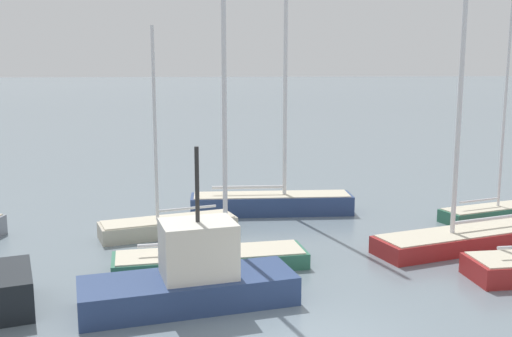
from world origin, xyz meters
name	(u,v)px	position (x,y,z in m)	size (l,w,h in m)	color
sailboat_0	(211,254)	(-2.16, 5.45, 0.45)	(5.97, 2.08, 9.96)	#2D6B51
sailboat_1	(491,210)	(9.21, 9.91, 0.40)	(4.51, 2.37, 8.54)	#2D6B51
sailboat_3	(464,232)	(6.39, 6.44, 0.56)	(6.66, 3.32, 12.17)	maroon
sailboat_5	(272,198)	(0.67, 11.97, 0.65)	(6.73, 1.81, 12.87)	navy
sailboat_7	(168,224)	(-3.53, 9.30, 0.38)	(5.10, 2.66, 7.45)	#BCB29E
fishing_boat_1	(192,277)	(-2.76, 2.72, 0.74)	(5.75, 2.86, 4.11)	navy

